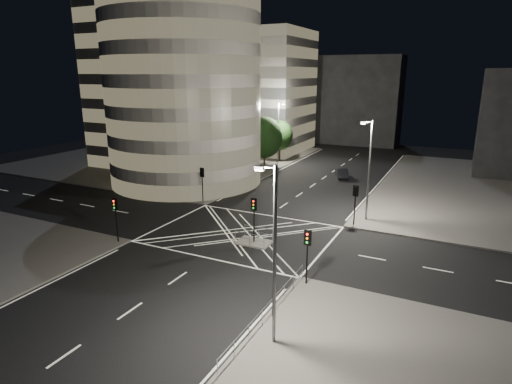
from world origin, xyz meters
The scene contains 24 objects.
ground centered at (0.00, 0.00, 0.00)m, with size 120.00×120.00×0.00m, color black.
sidewalk_far_left centered at (-29.00, 27.00, 0.07)m, with size 42.00×42.00×0.15m, color #575452.
central_island centered at (2.00, -1.50, 0.07)m, with size 3.00×2.00×0.15m, color slate.
office_tower_curved centered at (-20.74, 18.74, 12.65)m, with size 30.00×29.00×27.20m.
office_block_rear centered at (-22.00, 42.00, 11.15)m, with size 24.00×16.00×22.00m, color gray.
building_far_end centered at (-4.00, 58.00, 9.00)m, with size 18.00×8.00×18.00m, color black.
tree_a centered at (-10.50, 9.00, 4.29)m, with size 4.85×4.85×6.93m.
tree_b centered at (-10.50, 15.00, 5.30)m, with size 4.87×4.87×7.96m.
tree_c centered at (-10.50, 21.00, 4.60)m, with size 4.10×4.10×6.81m.
tree_d centered at (-10.50, 27.00, 4.86)m, with size 5.60×5.60×7.93m.
tree_e centered at (-10.50, 33.00, 4.44)m, with size 4.41×4.41×6.83m.
traffic_signal_fl centered at (-8.80, 6.80, 2.91)m, with size 0.55×0.22×4.00m.
traffic_signal_nl centered at (-8.80, -6.80, 2.91)m, with size 0.55×0.22×4.00m.
traffic_signal_fr centered at (8.80, 6.80, 2.91)m, with size 0.55×0.22×4.00m.
traffic_signal_nr centered at (8.80, -6.80, 2.91)m, with size 0.55×0.22×4.00m.
traffic_signal_island centered at (2.00, -1.50, 2.91)m, with size 0.55×0.22×4.00m.
street_lamp_left_near centered at (-9.44, 12.00, 5.54)m, with size 1.25×0.25×10.00m.
street_lamp_left_far centered at (-9.44, 30.00, 5.54)m, with size 1.25×0.25×10.00m.
street_lamp_right_far centered at (9.44, 9.00, 5.54)m, with size 1.25×0.25×10.00m.
street_lamp_right_near centered at (9.44, -14.00, 5.54)m, with size 1.25×0.25×10.00m.
railing_near_right centered at (8.30, -12.15, 0.70)m, with size 0.06×11.70×1.10m, color slate.
railing_island_south centered at (2.00, -2.40, 0.70)m, with size 2.80×0.06×1.10m, color slate.
railing_island_north centered at (2.00, -0.60, 0.70)m, with size 2.80×0.06×1.10m, color slate.
sedan centered at (2.22, 26.17, 0.68)m, with size 1.45×4.15×1.37m, color black.
Camera 1 is at (17.82, -32.95, 14.51)m, focal length 30.00 mm.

